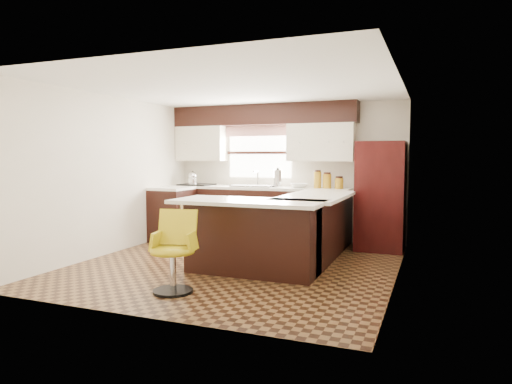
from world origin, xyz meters
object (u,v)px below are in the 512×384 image
at_px(peninsula_long, 312,229).
at_px(bar_chair, 173,252).
at_px(peninsula_return, 253,238).
at_px(refrigerator, 381,196).

bearing_deg(peninsula_long, bar_chair, -116.53).
xyz_separation_m(peninsula_return, refrigerator, (1.34, 2.12, 0.41)).
xyz_separation_m(refrigerator, bar_chair, (-1.84, -3.20, -0.41)).
height_order(peninsula_long, refrigerator, refrigerator).
xyz_separation_m(peninsula_long, bar_chair, (-1.03, -2.06, -0.00)).
distance_m(peninsula_long, refrigerator, 1.46).
relative_size(peninsula_return, refrigerator, 0.96).
distance_m(peninsula_long, peninsula_return, 1.11).
bearing_deg(peninsula_long, peninsula_return, -118.30).
height_order(peninsula_return, refrigerator, refrigerator).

